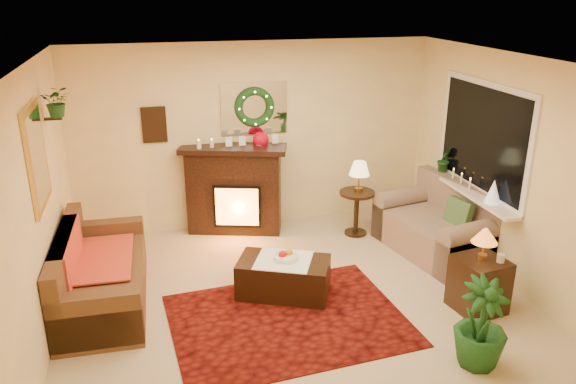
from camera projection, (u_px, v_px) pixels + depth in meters
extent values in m
plane|color=beige|center=(296.00, 299.00, 6.23)|extent=(5.00, 5.00, 0.00)
plane|color=white|center=(297.00, 62.00, 5.33)|extent=(5.00, 5.00, 0.00)
plane|color=#EFD88C|center=(255.00, 136.00, 7.83)|extent=(5.00, 5.00, 0.00)
plane|color=#EFD88C|center=(384.00, 301.00, 3.74)|extent=(5.00, 5.00, 0.00)
plane|color=#EFD88C|center=(37.00, 212.00, 5.21)|extent=(4.50, 4.50, 0.00)
plane|color=#EFD88C|center=(509.00, 171.00, 6.36)|extent=(4.50, 4.50, 0.00)
cube|color=#561404|center=(288.00, 320.00, 5.84)|extent=(2.51, 1.96, 0.01)
cube|color=#523B1E|center=(102.00, 267.00, 6.05)|extent=(0.90, 1.96, 0.83)
cube|color=red|center=(98.00, 258.00, 6.18)|extent=(0.72, 1.17, 0.02)
cube|color=black|center=(234.00, 194.00, 7.82)|extent=(1.34, 0.76, 1.17)
sphere|color=red|center=(261.00, 140.00, 7.65)|extent=(0.22, 0.22, 0.22)
cylinder|color=silver|center=(199.00, 147.00, 7.45)|extent=(0.06, 0.06, 0.19)
cylinder|color=silver|center=(212.00, 146.00, 7.52)|extent=(0.06, 0.06, 0.17)
cube|color=white|center=(254.00, 108.00, 7.67)|extent=(0.92, 0.02, 0.72)
torus|color=#194719|center=(255.00, 107.00, 7.63)|extent=(0.55, 0.11, 0.55)
cube|color=#381E11|center=(154.00, 125.00, 7.41)|extent=(0.32, 0.03, 0.48)
cube|color=gold|center=(37.00, 157.00, 5.33)|extent=(0.03, 0.84, 1.00)
imported|color=#194719|center=(59.00, 116.00, 5.97)|extent=(0.33, 0.28, 0.36)
cube|color=#9F9786|center=(436.00, 222.00, 7.22)|extent=(1.21, 1.72, 0.91)
cube|color=white|center=(483.00, 138.00, 6.77)|extent=(0.03, 1.86, 1.36)
cube|color=black|center=(482.00, 138.00, 6.77)|extent=(0.02, 1.70, 1.22)
cube|color=white|center=(469.00, 191.00, 6.98)|extent=(0.22, 1.86, 0.04)
cone|color=white|center=(493.00, 191.00, 6.50)|extent=(0.18, 0.18, 0.27)
imported|color=#193A19|center=(445.00, 159.00, 7.55)|extent=(0.26, 0.21, 0.48)
cylinder|color=black|center=(356.00, 212.00, 7.78)|extent=(0.58, 0.58, 0.63)
cone|color=#E3CD7C|center=(359.00, 174.00, 7.60)|extent=(0.28, 0.28, 0.43)
cube|color=#40280F|center=(478.00, 287.00, 5.97)|extent=(0.55, 0.55, 0.59)
cone|color=#D74F0E|center=(484.00, 246.00, 5.81)|extent=(0.27, 0.27, 0.40)
cube|color=#3F1C15|center=(284.00, 277.00, 6.27)|extent=(1.14, 0.92, 0.42)
cylinder|color=silver|center=(286.00, 258.00, 6.21)|extent=(0.27, 0.27, 0.06)
imported|color=#1A5122|center=(482.00, 322.00, 5.02)|extent=(1.71, 1.71, 2.55)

